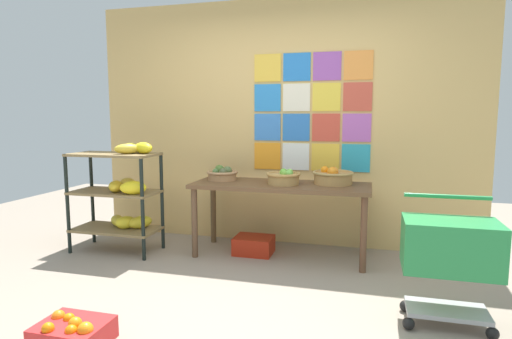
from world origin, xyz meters
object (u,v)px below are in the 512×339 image
object	(u,v)px
produce_crate_under_table	(254,245)
shopping_cart	(450,251)
fruit_basket_left	(222,174)
orange_crate_foreground	(73,332)
display_table	(281,192)
banana_shelf_unit	(122,190)
fruit_basket_right	(333,176)
fruit_basket_back_left	(284,177)

from	to	relation	value
produce_crate_under_table	shopping_cart	distance (m)	2.02
fruit_basket_left	shopping_cart	bearing A→B (deg)	-30.59
orange_crate_foreground	produce_crate_under_table	bearing A→B (deg)	72.90
orange_crate_foreground	display_table	bearing A→B (deg)	66.08
orange_crate_foreground	shopping_cart	bearing A→B (deg)	21.17
banana_shelf_unit	fruit_basket_left	distance (m)	1.03
banana_shelf_unit	shopping_cart	bearing A→B (deg)	-15.69
fruit_basket_right	shopping_cart	distance (m)	1.52
fruit_basket_right	fruit_basket_back_left	bearing A→B (deg)	-163.18
fruit_basket_back_left	display_table	bearing A→B (deg)	139.25
banana_shelf_unit	fruit_basket_back_left	xyz separation A→B (m)	(1.63, 0.24, 0.16)
display_table	orange_crate_foreground	size ratio (longest dim) A/B	4.19
produce_crate_under_table	orange_crate_foreground	world-z (taller)	orange_crate_foreground
fruit_basket_right	fruit_basket_left	size ratio (longest dim) A/B	1.24
fruit_basket_back_left	fruit_basket_right	bearing A→B (deg)	16.82
fruit_basket_right	shopping_cart	world-z (taller)	fruit_basket_right
banana_shelf_unit	orange_crate_foreground	distance (m)	1.93
banana_shelf_unit	fruit_basket_back_left	size ratio (longest dim) A/B	3.38
banana_shelf_unit	shopping_cart	xyz separation A→B (m)	(2.96, -0.83, -0.13)
banana_shelf_unit	fruit_basket_left	world-z (taller)	banana_shelf_unit
fruit_basket_back_left	shopping_cart	world-z (taller)	fruit_basket_back_left
fruit_basket_right	produce_crate_under_table	size ratio (longest dim) A/B	1.04
orange_crate_foreground	fruit_basket_left	bearing A→B (deg)	83.24
banana_shelf_unit	produce_crate_under_table	xyz separation A→B (m)	(1.32, 0.27, -0.55)
orange_crate_foreground	shopping_cart	distance (m)	2.45
display_table	fruit_basket_back_left	world-z (taller)	fruit_basket_back_left
fruit_basket_right	fruit_basket_left	distance (m)	1.13
banana_shelf_unit	shopping_cart	distance (m)	3.08
fruit_basket_back_left	produce_crate_under_table	distance (m)	0.78
fruit_basket_right	fruit_basket_back_left	xyz separation A→B (m)	(-0.46, -0.14, -0.01)
produce_crate_under_table	shopping_cart	size ratio (longest dim) A/B	0.45
orange_crate_foreground	banana_shelf_unit	bearing A→B (deg)	112.76
display_table	produce_crate_under_table	size ratio (longest dim) A/B	4.52
fruit_basket_back_left	orange_crate_foreground	xyz separation A→B (m)	(-0.92, -1.95, -0.72)
fruit_basket_right	fruit_basket_left	xyz separation A→B (m)	(-1.13, -0.03, -0.01)
fruit_basket_left	produce_crate_under_table	xyz separation A→B (m)	(0.36, -0.08, -0.71)
fruit_basket_left	produce_crate_under_table	size ratio (longest dim) A/B	0.84
display_table	shopping_cart	distance (m)	1.77
fruit_basket_right	produce_crate_under_table	distance (m)	1.06
fruit_basket_back_left	orange_crate_foreground	world-z (taller)	fruit_basket_back_left
banana_shelf_unit	display_table	distance (m)	1.62
display_table	fruit_basket_back_left	xyz separation A→B (m)	(0.04, -0.03, 0.16)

